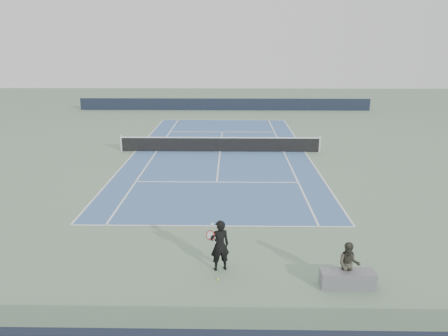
{
  "coord_description": "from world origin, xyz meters",
  "views": [
    {
      "loc": [
        0.73,
        -27.38,
        6.83
      ],
      "look_at": [
        0.39,
        -7.59,
        1.1
      ],
      "focal_mm": 35.0,
      "sensor_mm": 36.0,
      "label": 1
    }
  ],
  "objects_px": {
    "tennis_net": "(220,144)",
    "tennis_player": "(220,245)",
    "tennis_ball": "(218,279)",
    "spectator_bench": "(348,271)"
  },
  "relations": [
    {
      "from": "tennis_net",
      "to": "tennis_player",
      "type": "height_order",
      "value": "tennis_player"
    },
    {
      "from": "tennis_player",
      "to": "spectator_bench",
      "type": "bearing_deg",
      "value": -14.21
    },
    {
      "from": "tennis_ball",
      "to": "spectator_bench",
      "type": "relative_size",
      "value": 0.04
    },
    {
      "from": "tennis_player",
      "to": "tennis_ball",
      "type": "distance_m",
      "value": 1.04
    },
    {
      "from": "tennis_net",
      "to": "tennis_player",
      "type": "relative_size",
      "value": 7.81
    },
    {
      "from": "tennis_net",
      "to": "tennis_player",
      "type": "distance_m",
      "value": 15.19
    },
    {
      "from": "tennis_ball",
      "to": "spectator_bench",
      "type": "distance_m",
      "value": 3.79
    },
    {
      "from": "tennis_net",
      "to": "tennis_player",
      "type": "bearing_deg",
      "value": -88.54
    },
    {
      "from": "tennis_net",
      "to": "tennis_ball",
      "type": "distance_m",
      "value": 15.86
    },
    {
      "from": "tennis_ball",
      "to": "spectator_bench",
      "type": "xyz_separation_m",
      "value": [
        3.75,
        -0.28,
        0.46
      ]
    }
  ]
}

